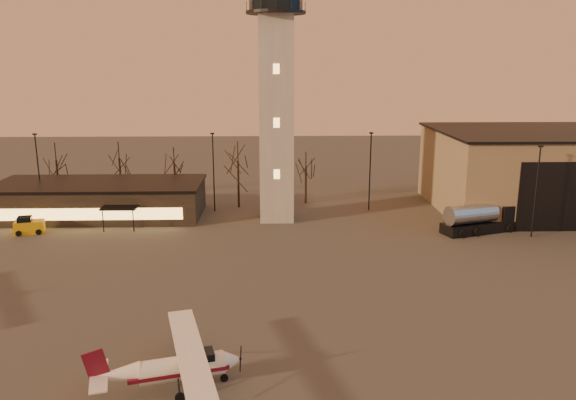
% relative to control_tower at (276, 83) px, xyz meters
% --- Properties ---
extents(ground, '(220.00, 220.00, 0.00)m').
position_rel_control_tower_xyz_m(ground, '(0.00, -30.00, -16.33)').
color(ground, '#3B3836').
rests_on(ground, ground).
extents(control_tower, '(6.80, 6.80, 32.60)m').
position_rel_control_tower_xyz_m(control_tower, '(0.00, 0.00, 0.00)').
color(control_tower, gray).
rests_on(control_tower, ground).
extents(hangar, '(30.60, 20.60, 10.30)m').
position_rel_control_tower_xyz_m(hangar, '(36.00, 3.98, -11.17)').
color(hangar, '#7E7152').
rests_on(hangar, ground).
extents(terminal, '(25.40, 12.20, 4.30)m').
position_rel_control_tower_xyz_m(terminal, '(-21.99, 1.98, -14.17)').
color(terminal, black).
rests_on(terminal, ground).
extents(light_poles, '(58.50, 12.25, 10.14)m').
position_rel_control_tower_xyz_m(light_poles, '(0.50, 1.00, -10.92)').
color(light_poles, black).
rests_on(light_poles, ground).
extents(tree_row, '(37.20, 9.20, 8.80)m').
position_rel_control_tower_xyz_m(tree_row, '(-13.70, 9.16, -10.39)').
color(tree_row, black).
rests_on(tree_row, ground).
extents(cessna_front, '(9.49, 11.81, 3.27)m').
position_rel_control_tower_xyz_m(cessna_front, '(-5.73, -36.63, -15.21)').
color(cessna_front, white).
rests_on(cessna_front, ground).
extents(fuel_truck, '(9.31, 5.17, 3.32)m').
position_rel_control_tower_xyz_m(fuel_truck, '(22.89, -6.01, -15.01)').
color(fuel_truck, black).
rests_on(fuel_truck, ground).
extents(service_cart, '(3.38, 2.55, 1.95)m').
position_rel_control_tower_xyz_m(service_cart, '(-27.90, -5.16, -15.58)').
color(service_cart, '#E0AD0D').
rests_on(service_cart, ground).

